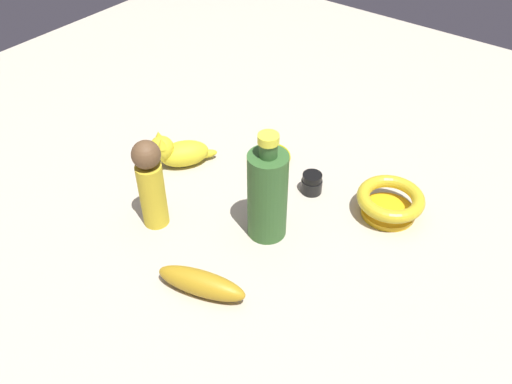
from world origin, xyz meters
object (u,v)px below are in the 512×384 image
(bottle_tall, at_px, (267,194))
(bangle, at_px, (269,157))
(cat_figurine, at_px, (178,151))
(person_figure_adult, at_px, (151,183))
(bowl, at_px, (390,201))
(banana, at_px, (201,283))
(nail_polish_jar, at_px, (312,183))

(bottle_tall, distance_m, bangle, 0.24)
(bangle, bearing_deg, cat_figurine, -47.61)
(bangle, xyz_separation_m, person_figure_adult, (0.28, -0.05, 0.09))
(bottle_tall, bearing_deg, bowl, 138.92)
(cat_figurine, distance_m, bottle_tall, 0.28)
(bangle, bearing_deg, banana, 19.21)
(person_figure_adult, relative_size, banana, 1.18)
(cat_figurine, relative_size, nail_polish_jar, 2.91)
(bowl, bearing_deg, banana, -23.69)
(banana, bearing_deg, bottle_tall, 73.47)
(nail_polish_jar, height_order, banana, same)
(bowl, bearing_deg, bangle, -90.29)
(banana, bearing_deg, cat_figurine, 123.28)
(banana, bearing_deg, bangle, 92.97)
(person_figure_adult, xyz_separation_m, banana, (0.07, 0.18, -0.07))
(bowl, bearing_deg, bottle_tall, -41.08)
(bowl, relative_size, banana, 0.82)
(bottle_tall, height_order, person_figure_adult, bottle_tall)
(cat_figurine, xyz_separation_m, banana, (0.23, 0.27, -0.01))
(bottle_tall, height_order, banana, bottle_tall)
(bangle, height_order, banana, banana)
(bottle_tall, relative_size, bangle, 2.34)
(bowl, relative_size, person_figure_adult, 0.70)
(nail_polish_jar, relative_size, bangle, 0.46)
(nail_polish_jar, relative_size, banana, 0.27)
(cat_figurine, height_order, bottle_tall, bottle_tall)
(bowl, relative_size, bangle, 1.38)
(bangle, bearing_deg, person_figure_adult, -10.93)
(bowl, distance_m, bottle_tall, 0.25)
(nail_polish_jar, bearing_deg, person_figure_adult, -36.27)
(cat_figurine, height_order, banana, cat_figurine)
(nail_polish_jar, distance_m, person_figure_adult, 0.32)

